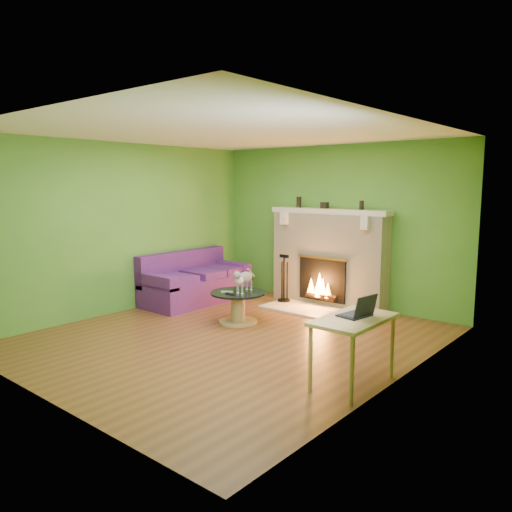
{
  "coord_description": "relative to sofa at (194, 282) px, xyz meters",
  "views": [
    {
      "loc": [
        4.25,
        -4.59,
        1.97
      ],
      "look_at": [
        0.07,
        0.4,
        1.03
      ],
      "focal_mm": 35.0,
      "sensor_mm": 36.0,
      "label": 1
    }
  ],
  "objects": [
    {
      "name": "window_frame",
      "position": [
        4.1,
        -1.97,
        1.23
      ],
      "size": [
        0.0,
        1.2,
        1.2
      ],
      "primitive_type": "plane",
      "rotation": [
        1.57,
        0.0,
        -1.57
      ],
      "color": "silver",
      "rests_on": "wall_right"
    },
    {
      "name": "remote_silver",
      "position": [
        1.35,
        -0.62,
        0.13
      ],
      "size": [
        0.16,
        0.14,
        0.02
      ],
      "primitive_type": "cube",
      "rotation": [
        0.0,
        0.0,
        0.63
      ],
      "color": "gray",
      "rests_on": "coffee_table"
    },
    {
      "name": "wall_right",
      "position": [
        4.11,
        -1.07,
        0.98
      ],
      "size": [
        0.0,
        5.0,
        5.0
      ],
      "primitive_type": "plane",
      "rotation": [
        1.57,
        0.0,
        -1.57
      ],
      "color": "#42822A",
      "rests_on": "floor"
    },
    {
      "name": "wall_back",
      "position": [
        1.86,
        1.43,
        0.98
      ],
      "size": [
        5.0,
        0.0,
        5.0
      ],
      "primitive_type": "plane",
      "rotation": [
        1.57,
        0.0,
        0.0
      ],
      "color": "#42822A",
      "rests_on": "floor"
    },
    {
      "name": "hearth",
      "position": [
        1.86,
        0.73,
        -0.31
      ],
      "size": [
        1.5,
        0.75,
        0.03
      ],
      "primitive_type": "cube",
      "color": "beige",
      "rests_on": "floor"
    },
    {
      "name": "sofa",
      "position": [
        0.0,
        0.0,
        0.0
      ],
      "size": [
        0.87,
        1.86,
        0.84
      ],
      "color": "#451B67",
      "rests_on": "floor"
    },
    {
      "name": "wall_front",
      "position": [
        1.86,
        -3.57,
        0.98
      ],
      "size": [
        5.0,
        0.0,
        5.0
      ],
      "primitive_type": "plane",
      "rotation": [
        -1.57,
        0.0,
        0.0
      ],
      "color": "#42822A",
      "rests_on": "floor"
    },
    {
      "name": "mantel",
      "position": [
        1.86,
        1.22,
        1.22
      ],
      "size": [
        2.1,
        0.28,
        0.08
      ],
      "primitive_type": "cube",
      "color": "beige",
      "rests_on": "fireplace"
    },
    {
      "name": "wall_left",
      "position": [
        -0.39,
        -1.07,
        0.98
      ],
      "size": [
        0.0,
        5.0,
        5.0
      ],
      "primitive_type": "plane",
      "rotation": [
        1.57,
        0.0,
        1.57
      ],
      "color": "#42822A",
      "rests_on": "floor"
    },
    {
      "name": "mantel_box",
      "position": [
        1.76,
        1.25,
        1.31
      ],
      "size": [
        0.12,
        0.08,
        0.1
      ],
      "primitive_type": "cube",
      "color": "black",
      "rests_on": "mantel"
    },
    {
      "name": "fireplace",
      "position": [
        1.86,
        1.24,
        0.45
      ],
      "size": [
        2.1,
        0.46,
        1.58
      ],
      "color": "beige",
      "rests_on": "floor"
    },
    {
      "name": "ceiling",
      "position": [
        1.86,
        -1.07,
        2.28
      ],
      "size": [
        5.0,
        5.0,
        0.0
      ],
      "primitive_type": "plane",
      "rotation": [
        3.14,
        0.0,
        0.0
      ],
      "color": "white",
      "rests_on": "wall_back"
    },
    {
      "name": "floor",
      "position": [
        1.86,
        -1.07,
        -0.32
      ],
      "size": [
        5.0,
        5.0,
        0.0
      ],
      "primitive_type": "plane",
      "color": "brown",
      "rests_on": "ground"
    },
    {
      "name": "cat",
      "position": [
        1.53,
        -0.45,
        0.3
      ],
      "size": [
        0.33,
        0.59,
        0.35
      ],
      "primitive_type": null,
      "rotation": [
        0.0,
        0.0,
        0.24
      ],
      "color": "slate",
      "rests_on": "coffee_table"
    },
    {
      "name": "desk",
      "position": [
        3.81,
        -1.44,
        0.28
      ],
      "size": [
        0.54,
        0.92,
        0.68
      ],
      "color": "tan",
      "rests_on": "floor"
    },
    {
      "name": "coffee_table",
      "position": [
        1.45,
        -0.5,
        -0.07
      ],
      "size": [
        0.79,
        0.79,
        0.45
      ],
      "color": "tan",
      "rests_on": "floor"
    },
    {
      "name": "mantel_vase_left",
      "position": [
        1.25,
        1.25,
        1.35
      ],
      "size": [
        0.08,
        0.08,
        0.18
      ],
      "primitive_type": "cylinder",
      "color": "black",
      "rests_on": "mantel"
    },
    {
      "name": "mantel_vase_right",
      "position": [
        2.42,
        1.25,
        1.33
      ],
      "size": [
        0.07,
        0.07,
        0.14
      ],
      "primitive_type": "cylinder",
      "color": "black",
      "rests_on": "mantel"
    },
    {
      "name": "window_pane",
      "position": [
        4.09,
        -1.97,
        1.23
      ],
      "size": [
        0.0,
        1.06,
        1.06
      ],
      "primitive_type": "plane",
      "rotation": [
        1.57,
        0.0,
        -1.57
      ],
      "color": "white",
      "rests_on": "wall_right"
    },
    {
      "name": "remote_black",
      "position": [
        1.47,
        -0.68,
        0.13
      ],
      "size": [
        0.16,
        0.05,
        0.02
      ],
      "primitive_type": "cube",
      "rotation": [
        0.0,
        0.0,
        -0.02
      ],
      "color": "black",
      "rests_on": "coffee_table"
    },
    {
      "name": "fire_tools",
      "position": [
        1.23,
        0.88,
        0.1
      ],
      "size": [
        0.21,
        0.21,
        0.79
      ],
      "primitive_type": null,
      "color": "black",
      "rests_on": "hearth"
    },
    {
      "name": "laptop",
      "position": [
        3.79,
        -1.39,
        0.48
      ],
      "size": [
        0.32,
        0.35,
        0.23
      ],
      "primitive_type": null,
      "rotation": [
        0.0,
        0.0,
        -0.16
      ],
      "color": "black",
      "rests_on": "desk"
    }
  ]
}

